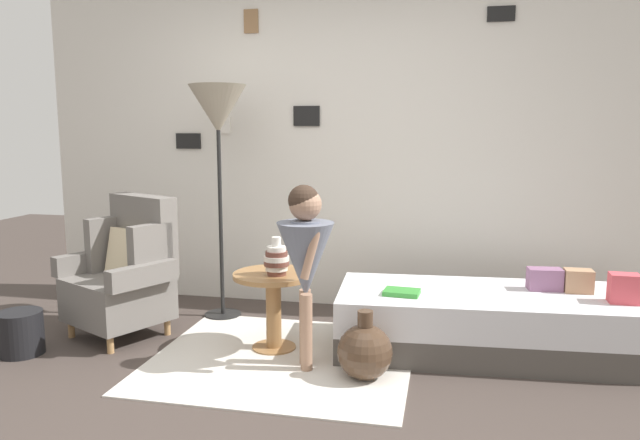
% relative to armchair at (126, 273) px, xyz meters
% --- Properties ---
extents(ground_plane, '(12.00, 12.00, 0.00)m').
position_rel_armchair_xyz_m(ground_plane, '(1.23, -0.90, -0.44)').
color(ground_plane, '#423833').
extents(gallery_wall, '(4.80, 0.12, 2.60)m').
position_rel_armchair_xyz_m(gallery_wall, '(1.23, 1.05, 0.86)').
color(gallery_wall, silver).
rests_on(gallery_wall, ground).
extents(rug, '(1.61, 1.47, 0.01)m').
position_rel_armchair_xyz_m(rug, '(1.20, -0.23, -0.43)').
color(rug, silver).
rests_on(rug, ground).
extents(armchair, '(0.90, 0.81, 0.97)m').
position_rel_armchair_xyz_m(armchair, '(0.00, 0.00, 0.00)').
color(armchair, tan).
rests_on(armchair, ground).
extents(daybed, '(1.95, 0.92, 0.40)m').
position_rel_armchair_xyz_m(daybed, '(2.46, 0.16, -0.24)').
color(daybed, '#4C4742').
rests_on(daybed, ground).
extents(pillow_head, '(0.17, 0.13, 0.18)m').
position_rel_armchair_xyz_m(pillow_head, '(3.23, 0.09, 0.05)').
color(pillow_head, '#D64C56').
rests_on(pillow_head, daybed).
extents(pillow_mid, '(0.17, 0.12, 0.15)m').
position_rel_armchair_xyz_m(pillow_mid, '(3.02, 0.29, 0.03)').
color(pillow_mid, tan).
rests_on(pillow_mid, daybed).
extents(pillow_back, '(0.22, 0.14, 0.14)m').
position_rel_armchair_xyz_m(pillow_back, '(2.81, 0.30, 0.03)').
color(pillow_back, gray).
rests_on(pillow_back, daybed).
extents(side_table, '(0.52, 0.52, 0.51)m').
position_rel_armchair_xyz_m(side_table, '(1.10, -0.08, -0.08)').
color(side_table, '#9E7042').
rests_on(side_table, ground).
extents(vase_striped, '(0.16, 0.16, 0.24)m').
position_rel_armchair_xyz_m(vase_striped, '(1.13, -0.12, 0.17)').
color(vase_striped, brown).
rests_on(vase_striped, side_table).
extents(floor_lamp, '(0.42, 0.42, 1.76)m').
position_rel_armchair_xyz_m(floor_lamp, '(0.51, 0.52, 1.09)').
color(floor_lamp, black).
rests_on(floor_lamp, ground).
extents(person_child, '(0.34, 0.34, 1.11)m').
position_rel_armchair_xyz_m(person_child, '(1.37, -0.34, 0.27)').
color(person_child, '#A37A60').
rests_on(person_child, ground).
extents(book_on_daybed, '(0.23, 0.18, 0.03)m').
position_rel_armchair_xyz_m(book_on_daybed, '(1.92, -0.01, -0.02)').
color(book_on_daybed, green).
rests_on(book_on_daybed, daybed).
extents(demijohn_near, '(0.32, 0.32, 0.41)m').
position_rel_armchair_xyz_m(demijohn_near, '(1.74, -0.42, -0.27)').
color(demijohn_near, '#473323').
rests_on(demijohn_near, ground).
extents(magazine_basket, '(0.28, 0.28, 0.28)m').
position_rel_armchair_xyz_m(magazine_basket, '(-0.47, -0.50, -0.30)').
color(magazine_basket, black).
rests_on(magazine_basket, ground).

